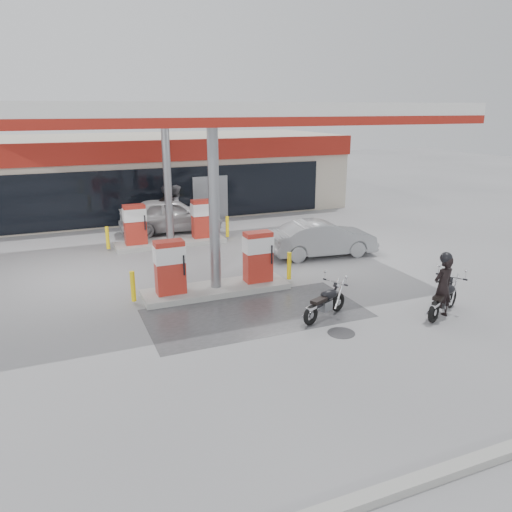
{
  "coord_description": "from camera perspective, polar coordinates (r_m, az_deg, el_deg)",
  "views": [
    {
      "loc": [
        -4.43,
        -11.79,
        5.48
      ],
      "look_at": [
        1.09,
        1.41,
        1.2
      ],
      "focal_mm": 35.0,
      "sensor_mm": 36.0,
      "label": 1
    }
  ],
  "objects": [
    {
      "name": "store_building",
      "position": [
        28.29,
        -13.67,
        9.15
      ],
      "size": [
        22.0,
        8.22,
        4.0
      ],
      "color": "#C0B5A1",
      "rests_on": "ground"
    },
    {
      "name": "sedan_white",
      "position": [
        23.03,
        -9.68,
        4.67
      ],
      "size": [
        4.71,
        2.09,
        1.57
      ],
      "primitive_type": "imported",
      "rotation": [
        0.0,
        0.0,
        1.52
      ],
      "color": "silver",
      "rests_on": "ground"
    },
    {
      "name": "hatchback_silver",
      "position": [
        19.17,
        7.62,
        2.0
      ],
      "size": [
        4.22,
        1.87,
        1.35
      ],
      "primitive_type": "imported",
      "rotation": [
        0.0,
        0.0,
        1.46
      ],
      "color": "gray",
      "rests_on": "ground"
    },
    {
      "name": "parked_motorcycle",
      "position": [
        13.61,
        7.95,
        -5.37
      ],
      "size": [
        1.69,
        0.93,
        0.92
      ],
      "rotation": [
        0.0,
        0.0,
        0.42
      ],
      "color": "black",
      "rests_on": "ground"
    },
    {
      "name": "main_motorcycle",
      "position": [
        14.6,
        20.65,
        -4.66
      ],
      "size": [
        1.77,
        1.07,
        0.99
      ],
      "rotation": [
        0.0,
        0.0,
        0.49
      ],
      "color": "black",
      "rests_on": "ground"
    },
    {
      "name": "pump_island_far",
      "position": [
        20.83,
        -9.82,
        3.18
      ],
      "size": [
        5.14,
        1.3,
        1.78
      ],
      "color": "#9E9E99",
      "rests_on": "ground"
    },
    {
      "name": "drain_cover",
      "position": [
        12.93,
        9.72,
        -8.66
      ],
      "size": [
        0.7,
        0.7,
        0.01
      ],
      "primitive_type": "cylinder",
      "color": "#38383A",
      "rests_on": "ground"
    },
    {
      "name": "canopy",
      "position": [
        17.36,
        -8.22,
        15.81
      ],
      "size": [
        16.0,
        10.02,
        5.51
      ],
      "color": "silver",
      "rests_on": "ground"
    },
    {
      "name": "parked_car_left",
      "position": [
        26.35,
        -27.17,
        3.99
      ],
      "size": [
        3.8,
        1.94,
        1.06
      ],
      "primitive_type": "imported",
      "rotation": [
        0.0,
        0.0,
        1.7
      ],
      "color": "#151A48",
      "rests_on": "ground"
    },
    {
      "name": "wet_patch",
      "position": [
        13.9,
        0.01,
        -6.55
      ],
      "size": [
        6.0,
        3.0,
        0.0
      ],
      "primitive_type": "cube",
      "color": "#4C4C4F",
      "rests_on": "ground"
    },
    {
      "name": "attendant",
      "position": [
        23.66,
        -8.98,
        5.58
      ],
      "size": [
        1.06,
        1.19,
        2.03
      ],
      "primitive_type": "imported",
      "rotation": [
        0.0,
        0.0,
        1.22
      ],
      "color": "#5A595E",
      "rests_on": "ground"
    },
    {
      "name": "ground",
      "position": [
        13.73,
        -1.93,
        -6.87
      ],
      "size": [
        90.0,
        90.0,
        0.0
      ],
      "primitive_type": "plane",
      "color": "gray",
      "rests_on": "ground"
    },
    {
      "name": "biker_walking",
      "position": [
        22.95,
        -10.2,
        5.15
      ],
      "size": [
        1.18,
        0.51,
        2.01
      ],
      "primitive_type": "imported",
      "rotation": [
        0.0,
        0.0,
        0.02
      ],
      "color": "black",
      "rests_on": "ground"
    },
    {
      "name": "parked_car_right",
      "position": [
        28.81,
        2.78,
        6.84
      ],
      "size": [
        4.31,
        2.4,
        1.14
      ],
      "primitive_type": "imported",
      "rotation": [
        0.0,
        0.0,
        1.44
      ],
      "color": "#171E4E",
      "rests_on": "ground"
    },
    {
      "name": "pump_island_near",
      "position": [
        15.24,
        -4.63,
        -1.62
      ],
      "size": [
        5.14,
        1.3,
        1.78
      ],
      "color": "#9E9E99",
      "rests_on": "ground"
    },
    {
      "name": "biker_main",
      "position": [
        14.29,
        20.58,
        -3.32
      ],
      "size": [
        0.67,
        0.47,
        1.72
      ],
      "primitive_type": "imported",
      "rotation": [
        0.0,
        0.0,
        3.25
      ],
      "color": "black",
      "rests_on": "ground"
    },
    {
      "name": "kerb",
      "position": [
        8.47,
        16.8,
        -23.84
      ],
      "size": [
        28.0,
        0.25,
        0.15
      ],
      "primitive_type": "cube",
      "color": "gray",
      "rests_on": "ground"
    }
  ]
}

